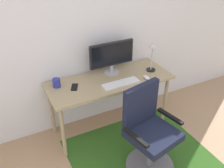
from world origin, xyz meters
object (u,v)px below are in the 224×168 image
object	(u,v)px
computer_mouse	(146,77)
cell_phone	(74,87)
monitor	(112,55)
coffee_cup	(57,83)
keyboard	(121,83)
desk	(110,85)
office_chair	(149,137)
desk_lamp	(152,51)

from	to	relation	value
computer_mouse	cell_phone	distance (m)	0.84
monitor	coffee_cup	size ratio (longest dim) A/B	5.73
keyboard	computer_mouse	distance (m)	0.33
monitor	coffee_cup	world-z (taller)	monitor
desk	office_chair	xyz separation A→B (m)	(0.06, -0.74, -0.23)
desk	office_chair	distance (m)	0.78
computer_mouse	desk_lamp	bearing A→B (deg)	42.32
desk	keyboard	distance (m)	0.18
keyboard	desk_lamp	world-z (taller)	desk_lamp
coffee_cup	desk_lamp	distance (m)	1.18
computer_mouse	coffee_cup	size ratio (longest dim) A/B	1.08
desk_lamp	coffee_cup	bearing A→B (deg)	172.51
monitor	desk_lamp	world-z (taller)	monitor
computer_mouse	coffee_cup	xyz separation A→B (m)	(-0.98, 0.30, 0.03)
desk	monitor	world-z (taller)	monitor
office_chair	coffee_cup	bearing A→B (deg)	115.14
desk_lamp	keyboard	bearing A→B (deg)	-166.16
desk	coffee_cup	bearing A→B (deg)	168.12
coffee_cup	cell_phone	bearing A→B (deg)	-32.15
desk	coffee_cup	size ratio (longest dim) A/B	15.17
keyboard	cell_phone	size ratio (longest dim) A/B	3.07
coffee_cup	office_chair	distance (m)	1.15
coffee_cup	desk_lamp	bearing A→B (deg)	-7.49
monitor	keyboard	bearing A→B (deg)	-95.88
keyboard	desk_lamp	bearing A→B (deg)	13.84
coffee_cup	cell_phone	world-z (taller)	coffee_cup
coffee_cup	office_chair	world-z (taller)	office_chair
monitor	keyboard	xyz separation A→B (m)	(-0.03, -0.29, -0.22)
cell_phone	keyboard	bearing A→B (deg)	7.16
desk	desk_lamp	bearing A→B (deg)	-2.68
monitor	computer_mouse	world-z (taller)	monitor
desk	monitor	bearing A→B (deg)	56.22
desk	office_chair	bearing A→B (deg)	-85.10
desk	keyboard	world-z (taller)	keyboard
office_chair	computer_mouse	bearing A→B (deg)	48.13
cell_phone	office_chair	xyz separation A→B (m)	(0.49, -0.76, -0.31)
keyboard	office_chair	size ratio (longest dim) A/B	0.45
monitor	keyboard	world-z (taller)	monitor
desk	cell_phone	size ratio (longest dim) A/B	10.47
keyboard	computer_mouse	size ratio (longest dim) A/B	4.13
desk	computer_mouse	xyz separation A→B (m)	(0.39, -0.18, 0.09)
keyboard	cell_phone	distance (m)	0.52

